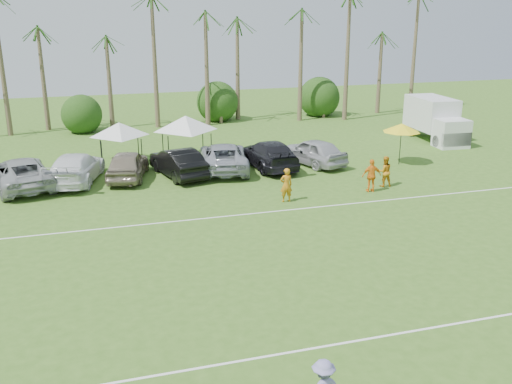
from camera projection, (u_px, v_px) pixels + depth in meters
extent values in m
cube|color=white|center=(302.00, 350.00, 17.01)|extent=(80.00, 0.10, 0.01)
cube|color=white|center=(214.00, 217.00, 27.97)|extent=(80.00, 0.10, 0.01)
cone|color=brown|center=(51.00, 65.00, 46.05)|extent=(0.44, 0.44, 11.00)
cone|color=brown|center=(104.00, 82.00, 47.60)|extent=(0.44, 0.44, 8.00)
cone|color=brown|center=(152.00, 75.00, 48.53)|extent=(0.44, 0.44, 9.00)
cone|color=brown|center=(198.00, 68.00, 49.47)|extent=(0.44, 0.44, 10.00)
cone|color=brown|center=(242.00, 61.00, 50.40)|extent=(0.44, 0.44, 11.00)
cone|color=brown|center=(295.00, 76.00, 52.22)|extent=(0.44, 0.44, 8.00)
cone|color=brown|center=(345.00, 69.00, 53.42)|extent=(0.44, 0.44, 9.00)
cone|color=brown|center=(393.00, 62.00, 54.63)|extent=(0.44, 0.44, 10.00)
cone|color=brown|center=(430.00, 56.00, 55.57)|extent=(0.44, 0.44, 11.00)
cylinder|color=brown|center=(82.00, 121.00, 48.96)|extent=(0.30, 0.30, 1.40)
sphere|color=#1A3D11|center=(81.00, 108.00, 48.63)|extent=(4.00, 4.00, 4.00)
cylinder|color=brown|center=(219.00, 114.00, 52.23)|extent=(0.30, 0.30, 1.40)
sphere|color=#1A3D11|center=(218.00, 102.00, 51.89)|extent=(4.00, 4.00, 4.00)
cylinder|color=brown|center=(320.00, 109.00, 54.95)|extent=(0.30, 0.30, 1.40)
sphere|color=#1A3D11|center=(320.00, 97.00, 54.61)|extent=(4.00, 4.00, 4.00)
imported|color=orange|center=(286.00, 185.00, 30.06)|extent=(0.67, 0.44, 1.84)
imported|color=orange|center=(385.00, 171.00, 32.73)|extent=(0.94, 0.78, 1.78)
imported|color=orange|center=(372.00, 176.00, 31.72)|extent=(1.14, 0.57, 1.87)
cube|color=silver|center=(431.00, 113.00, 44.82)|extent=(2.77, 4.69, 2.47)
cube|color=silver|center=(451.00, 133.00, 42.18)|extent=(2.38, 1.92, 2.07)
cube|color=black|center=(457.00, 139.00, 41.58)|extent=(2.28, 0.45, 0.99)
cube|color=#E5590C|center=(445.00, 118.00, 45.21)|extent=(0.13, 1.58, 0.89)
cylinder|color=black|center=(437.00, 141.00, 42.34)|extent=(0.35, 0.91, 0.89)
cylinder|color=black|center=(461.00, 140.00, 42.75)|extent=(0.35, 0.91, 0.89)
cylinder|color=black|center=(411.00, 130.00, 46.19)|extent=(0.35, 0.91, 0.89)
cylinder|color=black|center=(433.00, 129.00, 46.60)|extent=(0.35, 0.91, 0.89)
cylinder|color=black|center=(102.00, 155.00, 36.39)|extent=(0.06, 0.06, 1.81)
cylinder|color=black|center=(142.00, 152.00, 37.07)|extent=(0.06, 0.06, 1.81)
cylinder|color=black|center=(101.00, 146.00, 38.68)|extent=(0.06, 0.06, 1.81)
cylinder|color=black|center=(138.00, 144.00, 39.37)|extent=(0.06, 0.06, 1.81)
pyramid|color=silver|center=(119.00, 122.00, 37.33)|extent=(3.91, 3.91, 0.90)
cylinder|color=black|center=(169.00, 151.00, 36.89)|extent=(0.06, 0.06, 2.02)
cylinder|color=black|center=(211.00, 148.00, 37.66)|extent=(0.06, 0.06, 2.02)
cylinder|color=black|center=(163.00, 142.00, 39.48)|extent=(0.06, 0.06, 2.02)
cylinder|color=black|center=(203.00, 140.00, 40.24)|extent=(0.06, 0.06, 2.02)
pyramid|color=white|center=(185.00, 116.00, 37.96)|extent=(4.36, 4.36, 1.01)
cylinder|color=black|center=(400.00, 146.00, 37.38)|extent=(0.05, 0.05, 2.45)
cone|color=yellow|center=(402.00, 128.00, 37.01)|extent=(2.45, 2.45, 0.56)
imported|color=#A4A5A6|center=(21.00, 173.00, 32.48)|extent=(4.38, 6.81, 1.75)
imported|color=white|center=(76.00, 168.00, 33.53)|extent=(3.84, 6.43, 1.75)
imported|color=gray|center=(128.00, 165.00, 34.24)|extent=(3.20, 5.46, 1.75)
imported|color=black|center=(178.00, 162.00, 34.75)|extent=(3.03, 5.58, 1.75)
imported|color=#9EA0AA|center=(223.00, 157.00, 36.06)|extent=(4.01, 6.71, 1.75)
imported|color=black|center=(269.00, 154.00, 36.72)|extent=(2.71, 6.12, 1.75)
imported|color=#B2B1B4|center=(313.00, 152.00, 37.43)|extent=(3.63, 5.52, 1.75)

